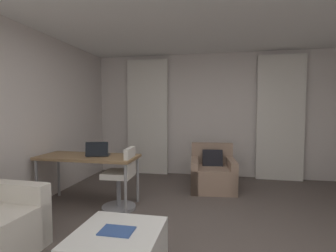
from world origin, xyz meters
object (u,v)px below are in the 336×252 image
Objects in this scene: armchair at (213,174)px; laptop at (98,153)px; desk_chair at (121,182)px; magazine_open at (117,231)px; desk at (88,160)px.

laptop is at bearing -144.99° from armchair.
laptop reaches higher than desk_chair.
laptop reaches higher than magazine_open.
desk is 0.61m from desk_chair.
magazine_open is at bearing -69.65° from desk_chair.
laptop reaches higher than desk.
laptop is at bearing 171.45° from desk_chair.
laptop is (0.16, -0.00, 0.11)m from desk.
armchair is 2.16m from desk.
magazine_open is at bearing -54.36° from desk.
armchair is 0.60× the size of desk.
desk is 3.89× the size of laptop.
desk is at bearing 125.64° from magazine_open.
desk is 1.65× the size of desk_chair.
magazine_open is at bearing -105.34° from armchair.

